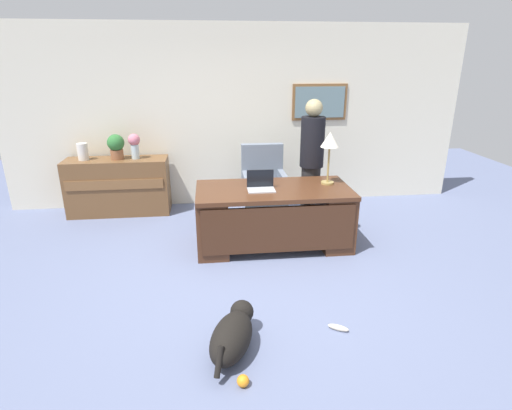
{
  "coord_description": "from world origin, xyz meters",
  "views": [
    {
      "loc": [
        -0.43,
        -3.69,
        2.21
      ],
      "look_at": [
        0.03,
        0.3,
        0.75
      ],
      "focal_mm": 28.45,
      "sensor_mm": 36.0,
      "label": 1
    }
  ],
  "objects_px": {
    "desk_lamp": "(330,143)",
    "dog_toy_ball": "(243,381)",
    "dog_lying": "(233,334)",
    "vase_empty": "(83,152)",
    "vase_with_flowers": "(134,144)",
    "potted_plant": "(116,146)",
    "dog_toy_bone": "(338,328)",
    "armchair": "(263,186)",
    "credenza": "(119,186)",
    "laptop": "(261,185)",
    "desk": "(274,215)",
    "person_standing": "(312,161)"
  },
  "relations": [
    {
      "from": "desk",
      "to": "potted_plant",
      "type": "xyz_separation_m",
      "value": [
        -2.08,
        1.39,
        0.62
      ]
    },
    {
      "from": "vase_empty",
      "to": "vase_with_flowers",
      "type": "bearing_deg",
      "value": 0.0
    },
    {
      "from": "desk_lamp",
      "to": "armchair",
      "type": "bearing_deg",
      "value": 129.18
    },
    {
      "from": "desk",
      "to": "dog_toy_bone",
      "type": "distance_m",
      "value": 1.8
    },
    {
      "from": "laptop",
      "to": "potted_plant",
      "type": "relative_size",
      "value": 0.89
    },
    {
      "from": "armchair",
      "to": "desk",
      "type": "bearing_deg",
      "value": -90.22
    },
    {
      "from": "vase_empty",
      "to": "dog_toy_bone",
      "type": "bearing_deg",
      "value": -47.61
    },
    {
      "from": "dog_lying",
      "to": "laptop",
      "type": "bearing_deg",
      "value": 76.4
    },
    {
      "from": "dog_lying",
      "to": "vase_empty",
      "type": "height_order",
      "value": "vase_empty"
    },
    {
      "from": "person_standing",
      "to": "desk_lamp",
      "type": "relative_size",
      "value": 2.67
    },
    {
      "from": "desk_lamp",
      "to": "dog_toy_ball",
      "type": "height_order",
      "value": "desk_lamp"
    },
    {
      "from": "dog_toy_ball",
      "to": "potted_plant",
      "type": "bearing_deg",
      "value": 112.43
    },
    {
      "from": "dog_lying",
      "to": "potted_plant",
      "type": "bearing_deg",
      "value": 114.05
    },
    {
      "from": "person_standing",
      "to": "credenza",
      "type": "bearing_deg",
      "value": 165.76
    },
    {
      "from": "dog_lying",
      "to": "laptop",
      "type": "distance_m",
      "value": 2.05
    },
    {
      "from": "vase_empty",
      "to": "dog_toy_bone",
      "type": "relative_size",
      "value": 1.33
    },
    {
      "from": "desk",
      "to": "desk_lamp",
      "type": "relative_size",
      "value": 2.89
    },
    {
      "from": "armchair",
      "to": "laptop",
      "type": "relative_size",
      "value": 3.28
    },
    {
      "from": "dog_lying",
      "to": "dog_toy_bone",
      "type": "height_order",
      "value": "dog_lying"
    },
    {
      "from": "vase_with_flowers",
      "to": "dog_toy_bone",
      "type": "xyz_separation_m",
      "value": [
        2.12,
        -3.12,
        -1.02
      ]
    },
    {
      "from": "vase_with_flowers",
      "to": "laptop",
      "type": "bearing_deg",
      "value": -39.86
    },
    {
      "from": "person_standing",
      "to": "dog_toy_ball",
      "type": "bearing_deg",
      "value": -111.89
    },
    {
      "from": "vase_empty",
      "to": "dog_toy_bone",
      "type": "distance_m",
      "value": 4.33
    },
    {
      "from": "dog_toy_bone",
      "to": "vase_empty",
      "type": "bearing_deg",
      "value": 132.39
    },
    {
      "from": "dog_lying",
      "to": "desk_lamp",
      "type": "bearing_deg",
      "value": 57.22
    },
    {
      "from": "dog_toy_bone",
      "to": "desk",
      "type": "bearing_deg",
      "value": 99.75
    },
    {
      "from": "laptop",
      "to": "dog_toy_ball",
      "type": "bearing_deg",
      "value": -100.23
    },
    {
      "from": "potted_plant",
      "to": "dog_lying",
      "type": "bearing_deg",
      "value": -65.95
    },
    {
      "from": "person_standing",
      "to": "dog_toy_bone",
      "type": "distance_m",
      "value": 2.6
    },
    {
      "from": "armchair",
      "to": "potted_plant",
      "type": "bearing_deg",
      "value": 169.17
    },
    {
      "from": "credenza",
      "to": "potted_plant",
      "type": "xyz_separation_m",
      "value": [
        0.03,
        0.0,
        0.61
      ]
    },
    {
      "from": "dog_lying",
      "to": "dog_toy_ball",
      "type": "xyz_separation_m",
      "value": [
        0.05,
        -0.38,
        -0.11
      ]
    },
    {
      "from": "laptop",
      "to": "desk_lamp",
      "type": "bearing_deg",
      "value": 9.56
    },
    {
      "from": "potted_plant",
      "to": "dog_toy_bone",
      "type": "relative_size",
      "value": 1.98
    },
    {
      "from": "armchair",
      "to": "desk_lamp",
      "type": "distance_m",
      "value": 1.34
    },
    {
      "from": "vase_with_flowers",
      "to": "potted_plant",
      "type": "distance_m",
      "value": 0.26
    },
    {
      "from": "laptop",
      "to": "desk_lamp",
      "type": "xyz_separation_m",
      "value": [
        0.85,
        0.14,
        0.45
      ]
    },
    {
      "from": "dog_lying",
      "to": "potted_plant",
      "type": "height_order",
      "value": "potted_plant"
    },
    {
      "from": "dog_lying",
      "to": "vase_empty",
      "type": "xyz_separation_m",
      "value": [
        -1.93,
        3.28,
        0.79
      ]
    },
    {
      "from": "laptop",
      "to": "vase_with_flowers",
      "type": "relative_size",
      "value": 0.88
    },
    {
      "from": "vase_with_flowers",
      "to": "potted_plant",
      "type": "xyz_separation_m",
      "value": [
        -0.26,
        0.0,
        -0.02
      ]
    },
    {
      "from": "desk_lamp",
      "to": "dog_toy_bone",
      "type": "relative_size",
      "value": 3.52
    },
    {
      "from": "desk",
      "to": "vase_with_flowers",
      "type": "height_order",
      "value": "vase_with_flowers"
    },
    {
      "from": "vase_with_flowers",
      "to": "potted_plant",
      "type": "height_order",
      "value": "vase_with_flowers"
    },
    {
      "from": "credenza",
      "to": "armchair",
      "type": "relative_size",
      "value": 1.4
    },
    {
      "from": "desk_lamp",
      "to": "potted_plant",
      "type": "bearing_deg",
      "value": 155.84
    },
    {
      "from": "vase_empty",
      "to": "desk",
      "type": "bearing_deg",
      "value": -28.5
    },
    {
      "from": "vase_with_flowers",
      "to": "potted_plant",
      "type": "bearing_deg",
      "value": 180.0
    },
    {
      "from": "armchair",
      "to": "dog_lying",
      "type": "bearing_deg",
      "value": -102.18
    },
    {
      "from": "credenza",
      "to": "desk_lamp",
      "type": "xyz_separation_m",
      "value": [
        2.8,
        -1.24,
        0.83
      ]
    }
  ]
}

